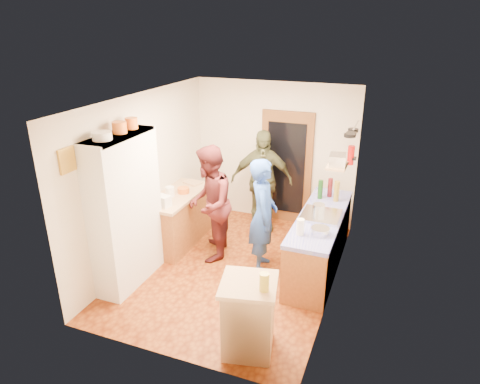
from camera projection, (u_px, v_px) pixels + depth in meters
The scene contains 44 objects.
floor at pixel (234, 269), 6.63m from camera, with size 3.00×4.00×0.02m, color #934919.
ceiling at pixel (233, 99), 5.65m from camera, with size 3.00×4.00×0.02m, color silver.
wall_back at pixel (274, 153), 7.88m from camera, with size 3.00×0.02×2.60m, color beige.
wall_front at pixel (161, 258), 4.40m from camera, with size 3.00×0.02×2.60m, color beige.
wall_left at pixel (144, 178), 6.64m from camera, with size 0.02×4.00×2.60m, color beige.
wall_right at pixel (340, 206), 5.63m from camera, with size 0.02×4.00×2.60m, color beige.
door_frame at pixel (286, 168), 7.85m from camera, with size 0.95×0.06×2.10m, color brown.
door_glass at pixel (286, 169), 7.82m from camera, with size 0.70×0.02×1.70m, color black.
hutch_body at pixel (126, 211), 5.96m from camera, with size 0.40×1.20×2.20m, color silver.
hutch_top_shelf at pixel (118, 136), 5.55m from camera, with size 0.40×1.14×0.04m, color silver.
plate_stack at pixel (102, 136), 5.27m from camera, with size 0.24×0.24×0.10m, color white.
orange_pot_a at pixel (119, 128), 5.57m from camera, with size 0.19×0.19×0.15m, color orange.
orange_pot_b at pixel (131, 123), 5.80m from camera, with size 0.17×0.17×0.15m, color orange.
left_counter_base at pixel (178, 220), 7.26m from camera, with size 0.60×1.40×0.85m, color #9F5D2A.
left_counter_top at pixel (177, 195), 7.09m from camera, with size 0.64×1.44×0.05m, color tan.
toaster at pixel (163, 201), 6.59m from camera, with size 0.23×0.15×0.17m, color white.
kettle at pixel (170, 192), 6.96m from camera, with size 0.14×0.14×0.16m, color white.
orange_bowl at pixel (183, 190), 7.11m from camera, with size 0.20×0.20×0.09m, color orange.
chopping_board at pixel (193, 183), 7.54m from camera, with size 0.30×0.22×0.03m, color tan.
right_counter_base at pixel (319, 243), 6.50m from camera, with size 0.60×2.20×0.84m, color #9F5D2A.
right_counter_top at pixel (321, 217), 6.33m from camera, with size 0.62×2.22×0.06m, color #1B1BC1.
hob at pixel (321, 215), 6.26m from camera, with size 0.55×0.58×0.04m, color silver.
pot_on_hob at pixel (319, 208), 6.31m from camera, with size 0.18×0.18×0.12m, color silver.
bottle_a at pixel (320, 189), 6.85m from camera, with size 0.08×0.08×0.31m, color #143F14.
bottle_b at pixel (330, 187), 6.92m from camera, with size 0.08×0.08×0.31m, color #591419.
bottle_c at pixel (337, 191), 6.74m from camera, with size 0.08×0.08×0.34m, color olive.
paper_towel at pixel (300, 227), 5.70m from camera, with size 0.10×0.10×0.23m, color white.
mixing_bowl at pixel (320, 231), 5.73m from camera, with size 0.25×0.25×0.10m, color silver.
island_base at pixel (248, 318), 4.86m from camera, with size 0.55×0.55×0.86m, color tan.
island_top at pixel (249, 284), 4.69m from camera, with size 0.62×0.62×0.05m, color tan.
cutting_board at pixel (245, 281), 4.74m from camera, with size 0.35×0.28×0.02m, color white.
oil_jar at pixel (264, 282), 4.50m from camera, with size 0.10×0.10×0.21m, color #AD9E2D.
pan_rail at pixel (356, 125), 6.69m from camera, with size 0.02×0.02×0.65m, color silver.
pan_hang_a at pixel (350, 135), 6.61m from camera, with size 0.18×0.18×0.05m, color black.
pan_hang_b at pixel (351, 134), 6.79m from camera, with size 0.16×0.16×0.05m, color black.
pan_hang_c at pixel (353, 130), 6.96m from camera, with size 0.17×0.17×0.05m, color black.
wall_shelf at pixel (337, 166), 5.92m from camera, with size 0.26×0.42×0.03m, color tan.
radio at pixel (338, 160), 5.89m from camera, with size 0.22×0.30×0.15m, color silver.
ext_bracket at pixel (354, 158), 7.06m from camera, with size 0.06×0.10×0.04m, color black.
fire_extinguisher at pixel (351, 155), 7.06m from camera, with size 0.11×0.11×0.32m, color red.
picture_frame at pixel (67, 160), 5.01m from camera, with size 0.03×0.25×0.30m, color gold.
person_hob at pixel (265, 216), 6.32m from camera, with size 0.64×0.42×1.76m, color #2447A4.
person_left at pixel (212, 203), 6.68m from camera, with size 0.90×0.70×1.85m, color #4C191B.
person_back at pixel (262, 181), 7.57m from camera, with size 1.09×0.45×1.85m, color #3F4128.
Camera 1 is at (2.14, -5.28, 3.58)m, focal length 32.00 mm.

